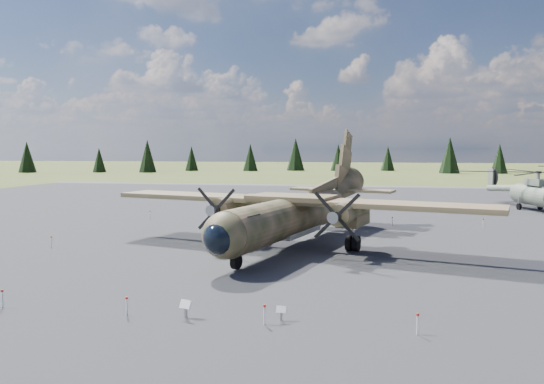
# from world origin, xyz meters

# --- Properties ---
(ground) EXTENTS (500.00, 500.00, 0.00)m
(ground) POSITION_xyz_m (0.00, 0.00, 0.00)
(ground) COLOR #58602B
(ground) RESTS_ON ground
(apron) EXTENTS (120.00, 120.00, 0.04)m
(apron) POSITION_xyz_m (0.00, 10.00, 0.00)
(apron) COLOR #58585D
(apron) RESTS_ON ground
(transport_plane) EXTENTS (28.63, 25.62, 9.50)m
(transport_plane) POSITION_xyz_m (0.72, 4.57, 2.73)
(transport_plane) COLOR #31371E
(transport_plane) RESTS_ON ground
(helicopter_near) EXTENTS (22.22, 23.09, 4.60)m
(helicopter_near) POSITION_xyz_m (24.56, 31.39, 3.26)
(helicopter_near) COLOR slate
(helicopter_near) RESTS_ON ground
(info_placard_left) EXTENTS (0.55, 0.36, 0.81)m
(info_placard_left) POSITION_xyz_m (-1.42, -13.34, 0.54)
(info_placard_left) COLOR gray
(info_placard_left) RESTS_ON ground
(info_placard_right) EXTENTS (0.42, 0.19, 0.64)m
(info_placard_right) POSITION_xyz_m (2.58, -12.88, 0.43)
(info_placard_right) COLOR gray
(info_placard_right) RESTS_ON ground
(barrier_fence) EXTENTS (33.12, 29.62, 0.85)m
(barrier_fence) POSITION_xyz_m (-0.46, -0.08, 0.51)
(barrier_fence) COLOR white
(barrier_fence) RESTS_ON ground
(treeline) EXTENTS (289.84, 294.25, 10.98)m
(treeline) POSITION_xyz_m (-1.44, 0.59, 4.70)
(treeline) COLOR black
(treeline) RESTS_ON ground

